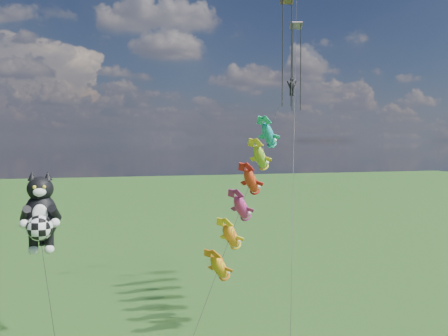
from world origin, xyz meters
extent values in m
cylinder|color=black|center=(1.44, -0.09, 3.46)|extent=(1.05, 2.59, 6.62)
ellipsoid|color=black|center=(0.94, 1.45, 8.20)|extent=(2.41, 2.19, 2.88)
ellipsoid|color=black|center=(0.94, 1.36, 9.91)|extent=(1.91, 1.82, 1.46)
cone|color=black|center=(0.49, 1.36, 10.68)|extent=(0.64, 0.64, 0.54)
cone|color=black|center=(1.39, 1.36, 10.68)|extent=(0.64, 0.64, 0.54)
ellipsoid|color=white|center=(0.94, 0.78, 9.78)|extent=(0.84, 0.61, 0.52)
ellipsoid|color=white|center=(0.94, 0.78, 8.47)|extent=(0.96, 0.63, 1.19)
sphere|color=gold|center=(0.67, 0.72, 10.07)|extent=(0.22, 0.22, 0.22)
sphere|color=gold|center=(1.21, 0.72, 10.07)|extent=(0.22, 0.22, 0.22)
sphere|color=white|center=(0.08, 0.51, 7.98)|extent=(0.54, 0.54, 0.54)
sphere|color=white|center=(1.79, 0.51, 7.98)|extent=(0.54, 0.54, 0.54)
sphere|color=white|center=(0.49, 1.32, 6.27)|extent=(0.58, 0.58, 0.58)
sphere|color=white|center=(1.39, 1.32, 6.27)|extent=(0.58, 0.58, 0.58)
sphere|color=white|center=(0.94, 0.24, 7.75)|extent=(1.49, 1.49, 1.49)
cylinder|color=black|center=(14.21, 3.65, 7.96)|extent=(10.62, 11.78, 15.65)
ellipsoid|color=yellow|center=(11.89, 1.07, 4.52)|extent=(2.23, 2.34, 2.37)
ellipsoid|color=red|center=(13.07, 2.39, 6.27)|extent=(2.23, 2.34, 2.37)
ellipsoid|color=#D8337C|center=(14.26, 3.70, 8.02)|extent=(2.23, 2.34, 2.37)
ellipsoid|color=#E55719|center=(15.44, 5.02, 9.77)|extent=(2.23, 2.34, 2.37)
ellipsoid|color=green|center=(16.63, 6.33, 11.52)|extent=(2.23, 2.34, 2.37)
ellipsoid|color=#1981BF|center=(17.81, 7.65, 13.27)|extent=(2.23, 2.34, 2.37)
cylinder|color=black|center=(17.82, 2.61, 13.07)|extent=(7.21, 15.52, 25.86)
cube|color=#1B9A54|center=(19.45, 7.87, 24.08)|extent=(1.16, 1.00, 0.58)
cylinder|color=black|center=(19.08, 7.87, 19.70)|extent=(0.08, 0.08, 8.76)
cylinder|color=black|center=(19.81, 7.87, 19.70)|extent=(0.08, 0.08, 8.76)
cube|color=blue|center=(21.41, 10.35, 22.76)|extent=(1.17, 1.02, 0.62)
cylinder|color=black|center=(21.05, 10.35, 18.96)|extent=(0.08, 0.08, 7.60)
cylinder|color=black|center=(21.77, 10.35, 18.96)|extent=(0.08, 0.08, 7.60)
camera|label=1|loc=(3.32, -29.99, 12.76)|focal=40.00mm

